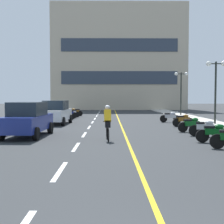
% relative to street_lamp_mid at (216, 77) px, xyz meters
% --- Properties ---
extents(ground_plane, '(140.00, 140.00, 0.00)m').
position_rel_street_lamp_mid_xyz_m(ground_plane, '(-7.23, 1.57, -3.53)').
color(ground_plane, '#2D3033').
extents(curb_left, '(2.40, 72.00, 0.12)m').
position_rel_street_lamp_mid_xyz_m(curb_left, '(-14.43, 4.57, -3.47)').
color(curb_left, '#B7B2A8').
rests_on(curb_left, ground).
extents(curb_right, '(2.40, 72.00, 0.12)m').
position_rel_street_lamp_mid_xyz_m(curb_right, '(-0.03, 4.57, -3.47)').
color(curb_right, '#B7B2A8').
rests_on(curb_right, ground).
extents(lane_dash_1, '(0.14, 2.20, 0.01)m').
position_rel_street_lamp_mid_xyz_m(lane_dash_1, '(-9.23, -13.43, -3.53)').
color(lane_dash_1, silver).
rests_on(lane_dash_1, ground).
extents(lane_dash_2, '(0.14, 2.20, 0.01)m').
position_rel_street_lamp_mid_xyz_m(lane_dash_2, '(-9.23, -9.43, -3.53)').
color(lane_dash_2, silver).
rests_on(lane_dash_2, ground).
extents(lane_dash_3, '(0.14, 2.20, 0.01)m').
position_rel_street_lamp_mid_xyz_m(lane_dash_3, '(-9.23, -5.43, -3.53)').
color(lane_dash_3, silver).
rests_on(lane_dash_3, ground).
extents(lane_dash_4, '(0.14, 2.20, 0.01)m').
position_rel_street_lamp_mid_xyz_m(lane_dash_4, '(-9.23, -1.43, -3.53)').
color(lane_dash_4, silver).
rests_on(lane_dash_4, ground).
extents(lane_dash_5, '(0.14, 2.20, 0.01)m').
position_rel_street_lamp_mid_xyz_m(lane_dash_5, '(-9.23, 2.57, -3.53)').
color(lane_dash_5, silver).
rests_on(lane_dash_5, ground).
extents(lane_dash_6, '(0.14, 2.20, 0.01)m').
position_rel_street_lamp_mid_xyz_m(lane_dash_6, '(-9.23, 6.57, -3.53)').
color(lane_dash_6, silver).
rests_on(lane_dash_6, ground).
extents(lane_dash_7, '(0.14, 2.20, 0.01)m').
position_rel_street_lamp_mid_xyz_m(lane_dash_7, '(-9.23, 10.57, -3.53)').
color(lane_dash_7, silver).
rests_on(lane_dash_7, ground).
extents(lane_dash_8, '(0.14, 2.20, 0.01)m').
position_rel_street_lamp_mid_xyz_m(lane_dash_8, '(-9.23, 14.57, -3.53)').
color(lane_dash_8, silver).
rests_on(lane_dash_8, ground).
extents(lane_dash_9, '(0.14, 2.20, 0.01)m').
position_rel_street_lamp_mid_xyz_m(lane_dash_9, '(-9.23, 18.57, -3.53)').
color(lane_dash_9, silver).
rests_on(lane_dash_9, ground).
extents(lane_dash_10, '(0.14, 2.20, 0.01)m').
position_rel_street_lamp_mid_xyz_m(lane_dash_10, '(-9.23, 22.57, -3.53)').
color(lane_dash_10, silver).
rests_on(lane_dash_10, ground).
extents(lane_dash_11, '(0.14, 2.20, 0.01)m').
position_rel_street_lamp_mid_xyz_m(lane_dash_11, '(-9.23, 26.57, -3.53)').
color(lane_dash_11, silver).
rests_on(lane_dash_11, ground).
extents(centre_line_yellow, '(0.12, 66.00, 0.01)m').
position_rel_street_lamp_mid_xyz_m(centre_line_yellow, '(-6.98, 4.57, -3.53)').
color(centre_line_yellow, gold).
rests_on(centre_line_yellow, ground).
extents(office_building, '(22.13, 7.70, 17.31)m').
position_rel_street_lamp_mid_xyz_m(office_building, '(-6.22, 29.35, 5.12)').
color(office_building, '#BCAD93').
rests_on(office_building, ground).
extents(street_lamp_mid, '(1.46, 0.36, 4.59)m').
position_rel_street_lamp_mid_xyz_m(street_lamp_mid, '(0.00, 0.00, 0.00)').
color(street_lamp_mid, black).
rests_on(street_lamp_mid, curb_right).
extents(street_lamp_far, '(1.46, 0.36, 4.69)m').
position_rel_street_lamp_mid_xyz_m(street_lamp_far, '(0.07, 10.72, 0.06)').
color(street_lamp_far, black).
rests_on(street_lamp_far, curb_right).
extents(parked_car_near, '(2.07, 4.27, 1.82)m').
position_rel_street_lamp_mid_xyz_m(parked_car_near, '(-12.14, -6.14, -2.61)').
color(parked_car_near, black).
rests_on(parked_car_near, ground).
extents(parked_car_mid, '(2.10, 4.28, 1.82)m').
position_rel_street_lamp_mid_xyz_m(parked_car_mid, '(-11.95, 0.96, -2.61)').
color(parked_car_mid, black).
rests_on(parked_car_mid, ground).
extents(motorcycle_5, '(1.70, 0.60, 0.92)m').
position_rel_street_lamp_mid_xyz_m(motorcycle_5, '(-3.02, -8.37, -3.06)').
color(motorcycle_5, black).
rests_on(motorcycle_5, ground).
extents(motorcycle_6, '(1.66, 0.73, 0.92)m').
position_rel_street_lamp_mid_xyz_m(motorcycle_6, '(-2.77, -6.28, -3.06)').
color(motorcycle_6, black).
rests_on(motorcycle_6, ground).
extents(motorcycle_7, '(1.70, 0.60, 0.92)m').
position_rel_street_lamp_mid_xyz_m(motorcycle_7, '(-2.93, -4.27, -3.06)').
color(motorcycle_7, black).
rests_on(motorcycle_7, ground).
extents(motorcycle_8, '(1.64, 0.78, 0.92)m').
position_rel_street_lamp_mid_xyz_m(motorcycle_8, '(-2.59, -0.95, -3.06)').
color(motorcycle_8, black).
rests_on(motorcycle_8, ground).
extents(motorcycle_9, '(1.70, 0.60, 0.92)m').
position_rel_street_lamp_mid_xyz_m(motorcycle_9, '(-2.82, 2.37, -3.06)').
color(motorcycle_9, black).
rests_on(motorcycle_9, ground).
extents(motorcycle_10, '(1.68, 0.66, 0.92)m').
position_rel_street_lamp_mid_xyz_m(motorcycle_10, '(-11.86, 5.30, -3.06)').
color(motorcycle_10, black).
rests_on(motorcycle_10, ground).
extents(motorcycle_11, '(1.66, 0.75, 0.92)m').
position_rel_street_lamp_mid_xyz_m(motorcycle_11, '(-11.82, 6.93, -3.06)').
color(motorcycle_11, black).
rests_on(motorcycle_11, ground).
extents(motorcycle_12, '(1.69, 0.61, 0.92)m').
position_rel_street_lamp_mid_xyz_m(motorcycle_12, '(-11.72, 8.50, -3.06)').
color(motorcycle_12, black).
rests_on(motorcycle_12, ground).
extents(motorcycle_13, '(1.66, 0.73, 0.92)m').
position_rel_street_lamp_mid_xyz_m(motorcycle_13, '(-11.60, 10.70, -3.06)').
color(motorcycle_13, black).
rests_on(motorcycle_13, ground).
extents(cyclist_rider, '(0.42, 1.77, 1.71)m').
position_rel_street_lamp_mid_xyz_m(cyclist_rider, '(-7.92, -7.67, -2.64)').
color(cyclist_rider, black).
rests_on(cyclist_rider, ground).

